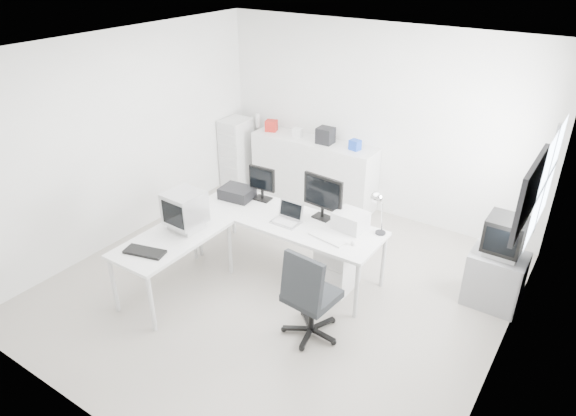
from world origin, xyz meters
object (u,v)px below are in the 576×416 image
Objects in this scene: side_desk at (175,264)px; lcd_monitor_large at (323,197)px; tv_cabinet at (495,279)px; drawer_pedestal at (338,265)px; crt_tv at (504,237)px; inkjet_printer at (237,193)px; filing_cabinet at (237,152)px; sideboard at (313,171)px; lcd_monitor_small at (262,183)px; crt_monitor at (185,213)px; office_chair at (312,292)px; laptop at (286,216)px; laser_printer at (351,220)px; main_desk at (287,244)px.

lcd_monitor_large is (1.20, 1.35, 0.66)m from side_desk.
tv_cabinet is at bearing 30.33° from side_desk.
side_desk is 3.70m from tv_cabinet.
drawer_pedestal is at bearing -24.47° from lcd_monitor_large.
side_desk is at bearing -149.67° from crt_tv.
inkjet_printer is 0.36× the size of filing_cabinet.
tv_cabinet is at bearing 23.61° from drawer_pedestal.
sideboard is (0.09, 1.78, -0.31)m from inkjet_printer.
side_desk is at bearing -143.43° from drawer_pedestal.
drawer_pedestal is at bearing -12.57° from lcd_monitor_small.
crt_monitor is 1.78m from office_chair.
crt_monitor reaches higher than sideboard.
laser_printer is at bearing 24.77° from laptop.
main_desk is 0.49m from laptop.
side_desk is 1.92m from lcd_monitor_large.
lcd_monitor_small is at bearing -42.03° from filing_cabinet.
main_desk is at bearing 116.77° from laptop.
inkjet_printer reaches higher than main_desk.
drawer_pedestal is 0.86m from laptop.
inkjet_printer is at bearing 167.68° from laptop.
laptop is (0.90, 1.00, 0.47)m from side_desk.
lcd_monitor_small is 1.14× the size of crt_monitor.
filing_cabinet is (-4.50, 0.93, -0.30)m from crt_tv.
sideboard is at bearing 137.11° from laser_printer.
laptop is at bearing -39.18° from filing_cabinet.
laser_printer is 3.27m from filing_cabinet.
crt_monitor is 0.37× the size of office_chair.
lcd_monitor_small is at bearing -169.84° from tv_cabinet.
office_chair is 0.54× the size of sideboard.
inkjet_printer is 1.81m from sideboard.
filing_cabinet is (-2.51, 1.45, -0.45)m from lcd_monitor_large.
inkjet_printer is at bearing 92.88° from crt_monitor.
crt_monitor is 3.64m from tv_cabinet.
laptop is (0.60, -0.35, -0.13)m from lcd_monitor_small.
sideboard is at bearing 80.78° from inkjet_printer.
laptop is 0.61× the size of crt_tv.
lcd_monitor_small is (0.30, 1.35, 0.61)m from side_desk.
tv_cabinet is (3.19, 0.67, -0.50)m from inkjet_printer.
office_chair is (0.88, -0.85, 0.17)m from main_desk.
lcd_monitor_large reaches higher than tv_cabinet.
lcd_monitor_large is 0.51× the size of office_chair.
filing_cabinet is (-1.31, 2.55, -0.38)m from crt_monitor.
crt_tv is (1.64, 0.72, 0.58)m from drawer_pedestal.
main_desk is 2.08× the size of filing_cabinet.
lcd_monitor_large is 1.56× the size of laser_printer.
laptop is 0.47× the size of tv_cabinet.
crt_tv is at bearing 18.15° from main_desk.
crt_monitor is at bearing 90.00° from side_desk.
side_desk is 1.93m from drawer_pedestal.
tv_cabinet is 4.60m from filing_cabinet.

